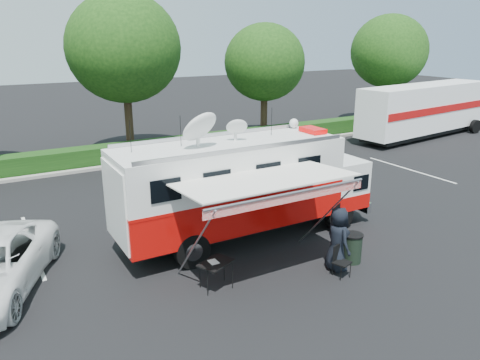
% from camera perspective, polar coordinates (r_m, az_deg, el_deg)
% --- Properties ---
extents(ground_plane, '(120.00, 120.00, 0.00)m').
position_cam_1_polar(ground_plane, '(16.18, 0.89, -6.90)').
color(ground_plane, black).
rests_on(ground_plane, ground).
extents(back_border, '(60.00, 6.14, 8.87)m').
position_cam_1_polar(back_border, '(27.06, -11.39, 13.52)').
color(back_border, '#9E998E').
rests_on(back_border, ground_plane).
extents(stall_lines, '(24.12, 5.50, 0.01)m').
position_cam_1_polar(stall_lines, '(18.42, -5.25, -3.86)').
color(stall_lines, silver).
rests_on(stall_lines, ground_plane).
extents(command_truck, '(8.96, 2.46, 4.30)m').
position_cam_1_polar(command_truck, '(15.48, 0.67, -0.73)').
color(command_truck, black).
rests_on(command_truck, ground_plane).
extents(awning, '(4.89, 2.53, 2.95)m').
position_cam_1_polar(awning, '(12.72, 3.44, -0.41)').
color(awning, silver).
rests_on(awning, ground_plane).
extents(person, '(0.73, 1.01, 1.93)m').
position_cam_1_polar(person, '(14.37, 11.59, -10.57)').
color(person, black).
rests_on(person, ground_plane).
extents(folding_table, '(1.10, 0.97, 0.78)m').
position_cam_1_polar(folding_table, '(12.80, -2.96, -10.16)').
color(folding_table, black).
rests_on(folding_table, ground_plane).
extents(folding_chair, '(0.55, 0.58, 0.92)m').
position_cam_1_polar(folding_chair, '(13.82, 12.05, -9.26)').
color(folding_chair, black).
rests_on(folding_chair, ground_plane).
extents(trash_bin, '(0.61, 0.61, 0.91)m').
position_cam_1_polar(trash_bin, '(14.70, 13.53, -8.05)').
color(trash_bin, black).
rests_on(trash_bin, ground_plane).
extents(semi_trailer, '(11.54, 3.73, 3.50)m').
position_cam_1_polar(semi_trailer, '(33.86, 21.52, 7.98)').
color(semi_trailer, white).
rests_on(semi_trailer, ground_plane).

